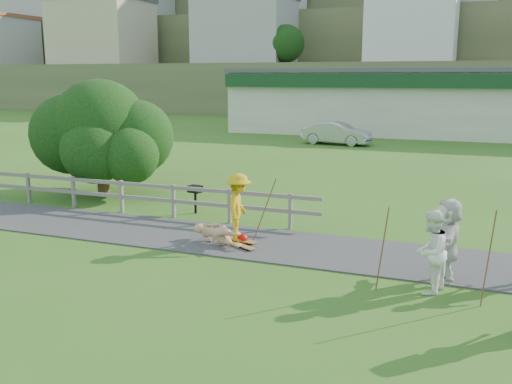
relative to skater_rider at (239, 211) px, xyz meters
The scene contains 18 objects.
ground 1.99m from the skater_rider, 131.53° to the right, with size 260.00×260.00×0.00m, color #345E1B.
path 1.49m from the skater_rider, behind, with size 34.00×3.00×0.04m, color #313133.
fence 6.12m from the skater_rider, 161.04° to the left, with size 15.05×0.10×1.10m.
strip_mall 33.79m from the skater_rider, 85.18° to the left, with size 32.50×10.75×5.10m.
hillside 91.01m from the skater_rider, 90.74° to the left, with size 220.00×67.00×47.50m.
skater_rider is the anchor object (origin of this frame).
skater_fallen 0.86m from the skater_rider, 146.77° to the right, with size 1.74×0.42×0.64m, color tan.
spectator_a 5.51m from the skater_rider, 19.46° to the right, with size 0.88×0.69×1.81m, color white.
spectator_d 5.57m from the skater_rider, 10.29° to the right, with size 1.78×0.57×1.92m, color silver.
car_silver 23.94m from the skater_rider, 97.11° to the left, with size 1.61×4.63×1.53m, color #A5A6AD.
tree 8.87m from the skater_rider, 150.27° to the left, with size 5.93×5.93×3.78m, color black, non-canonical shape.
bbq 3.93m from the skater_rider, 135.09° to the left, with size 0.44×0.33×0.95m, color black, non-canonical shape.
longboard_rider 0.88m from the skater_rider, ahead, with size 1.00×0.24×0.11m, color brown, non-canonical shape.
longboard_fallen 1.03m from the skater_rider, 55.29° to the right, with size 0.84×0.20×0.09m, color brown, non-canonical shape.
helmet 0.79m from the skater_rider, 11.98° to the left, with size 0.30×0.30×0.30m, color #A60E05.
pole_rider 0.72m from the skater_rider, 33.69° to the left, with size 0.03×0.03×1.94m, color brown.
pole_spec_left 4.70m from the skater_rider, 26.14° to the right, with size 0.03×0.03×1.86m, color brown.
pole_spec_right 6.70m from the skater_rider, 19.43° to the right, with size 0.03×0.03×2.01m, color brown.
Camera 1 is at (7.12, -12.61, 4.56)m, focal length 40.00 mm.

